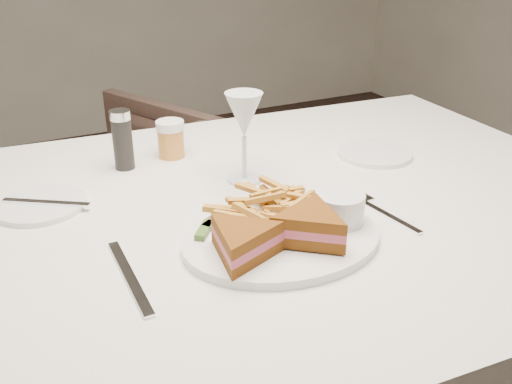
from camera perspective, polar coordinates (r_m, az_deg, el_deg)
The scene contains 3 objects.
table at distance 1.23m, azimuth -1.10°, elevation -17.21°, with size 1.45×0.97×0.75m, color silver.
chair_far at distance 1.96m, azimuth -15.28°, elevation -1.30°, with size 0.69×0.65×0.71m, color #49352D.
table_setting at distance 0.96m, azimuth -0.03°, elevation -0.66°, with size 0.84×0.63×0.18m.
Camera 1 is at (-0.29, -1.00, 1.21)m, focal length 40.00 mm.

